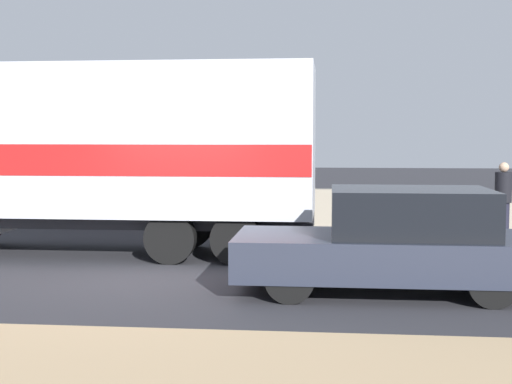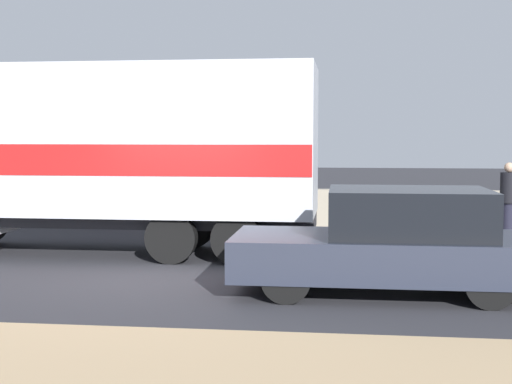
# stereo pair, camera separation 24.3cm
# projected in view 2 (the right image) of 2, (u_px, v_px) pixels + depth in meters

# --- Properties ---
(ground_plane) EXTENTS (80.00, 80.00, 0.00)m
(ground_plane) POSITION_uv_depth(u_px,v_px,m) (171.00, 273.00, 11.73)
(ground_plane) COLOR #2D2D33
(stone_wall_backdrop) EXTENTS (60.00, 0.35, 0.96)m
(stone_wall_backdrop) POSITION_uv_depth(u_px,v_px,m) (230.00, 208.00, 17.72)
(stone_wall_backdrop) COLOR #A39984
(stone_wall_backdrop) RESTS_ON ground_plane
(box_truck) EXTENTS (8.03, 2.35, 3.55)m
(box_truck) POSITION_uv_depth(u_px,v_px,m) (119.00, 152.00, 13.57)
(box_truck) COLOR silver
(box_truck) RESTS_ON ground_plane
(car_hatchback) EXTENTS (4.31, 1.85, 1.51)m
(car_hatchback) POSITION_uv_depth(u_px,v_px,m) (392.00, 242.00, 10.18)
(car_hatchback) COLOR #282D3D
(car_hatchback) RESTS_ON ground_plane
(pedestrian) EXTENTS (0.37, 0.37, 1.68)m
(pedestrian) POSITION_uv_depth(u_px,v_px,m) (508.00, 200.00, 15.54)
(pedestrian) COLOR #1E1E2D
(pedestrian) RESTS_ON ground_plane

